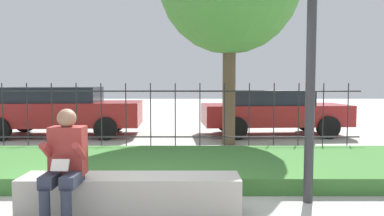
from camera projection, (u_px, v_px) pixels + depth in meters
name	position (u px, v px, depth m)	size (l,w,h in m)	color
ground_plane	(136.00, 214.00, 4.40)	(60.00, 60.00, 0.00)	#B2AFA8
stone_bench	(131.00, 197.00, 4.39)	(2.55, 0.50, 0.46)	#ADA89E
person_seated_reader	(65.00, 162.00, 4.07)	(0.42, 0.73, 1.26)	black
grass_berm	(154.00, 166.00, 6.42)	(10.95, 2.67, 0.24)	#3D7533
iron_fence	(163.00, 115.00, 8.48)	(8.95, 0.03, 1.53)	#232326
car_parked_left	(61.00, 110.00, 10.79)	(4.59, 2.19, 1.41)	maroon
car_parked_right	(273.00, 111.00, 10.93)	(4.25, 2.04, 1.29)	maroon
street_lamp	(312.00, 7.00, 4.68)	(0.28, 0.28, 4.08)	#2D2D30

